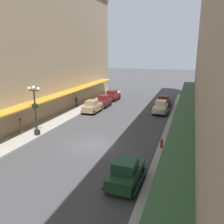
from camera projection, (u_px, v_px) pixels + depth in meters
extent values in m
plane|color=#424244|center=(92.00, 145.00, 22.53)|extent=(200.00, 200.00, 0.00)
cube|color=#A8A59E|center=(26.00, 136.00, 24.83)|extent=(3.00, 60.00, 0.15)
cube|color=#A8A59E|center=(173.00, 155.00, 20.21)|extent=(3.00, 60.00, 0.15)
cube|color=orange|center=(18.00, 108.00, 24.28)|extent=(1.80, 54.00, 0.16)
cube|color=gray|center=(222.00, 28.00, 16.82)|extent=(2.50, 60.00, 20.54)
cube|color=#335933|center=(183.00, 123.00, 19.29)|extent=(1.80, 54.00, 0.16)
cube|color=#997F5B|center=(92.00, 107.00, 34.42)|extent=(1.76, 3.93, 0.80)
cube|color=#997F5B|center=(92.00, 103.00, 34.00)|extent=(1.47, 1.72, 0.70)
cube|color=#8C9EA8|center=(92.00, 103.00, 34.00)|extent=(1.39, 1.69, 0.42)
cube|color=#997F5B|center=(98.00, 104.00, 36.35)|extent=(0.94, 0.38, 0.52)
cube|color=#4C3F2D|center=(87.00, 109.00, 34.80)|extent=(0.30, 3.51, 0.12)
cube|color=#4C3F2D|center=(99.00, 110.00, 34.19)|extent=(0.30, 3.51, 0.12)
cylinder|color=black|center=(91.00, 108.00, 36.02)|extent=(0.23, 0.68, 0.68)
cylinder|color=black|center=(101.00, 109.00, 35.50)|extent=(0.23, 0.68, 0.68)
cylinder|color=black|center=(83.00, 112.00, 33.53)|extent=(0.23, 0.68, 0.68)
cylinder|color=black|center=(94.00, 113.00, 33.01)|extent=(0.23, 0.68, 0.68)
cube|color=beige|center=(160.00, 108.00, 33.93)|extent=(1.77, 3.93, 0.80)
cube|color=beige|center=(161.00, 103.00, 33.97)|extent=(1.47, 1.72, 0.70)
cube|color=#8C9EA8|center=(161.00, 103.00, 33.97)|extent=(1.40, 1.69, 0.42)
cube|color=beige|center=(158.00, 111.00, 31.97)|extent=(0.94, 0.38, 0.52)
cube|color=#6D6856|center=(167.00, 111.00, 33.70)|extent=(0.30, 3.51, 0.12)
cube|color=#6D6856|center=(154.00, 110.00, 34.32)|extent=(0.30, 3.51, 0.12)
cylinder|color=black|center=(165.00, 114.00, 32.52)|extent=(0.23, 0.68, 0.68)
cylinder|color=black|center=(153.00, 113.00, 33.05)|extent=(0.23, 0.68, 0.68)
cylinder|color=black|center=(167.00, 109.00, 35.02)|extent=(0.23, 0.68, 0.68)
cylinder|color=black|center=(156.00, 108.00, 35.54)|extent=(0.23, 0.68, 0.68)
cube|color=#591919|center=(113.00, 96.00, 43.00)|extent=(1.89, 3.98, 0.80)
cube|color=#591919|center=(112.00, 92.00, 42.58)|extent=(1.52, 1.77, 0.70)
cube|color=#8C9EA8|center=(112.00, 92.00, 42.58)|extent=(1.45, 1.73, 0.42)
cube|color=#591919|center=(117.00, 94.00, 44.90)|extent=(0.95, 0.41, 0.52)
cube|color=black|center=(108.00, 98.00, 43.41)|extent=(0.41, 3.52, 0.12)
cube|color=black|center=(117.00, 98.00, 42.74)|extent=(0.41, 3.52, 0.12)
cylinder|color=black|center=(111.00, 97.00, 44.61)|extent=(0.25, 0.69, 0.68)
cylinder|color=black|center=(119.00, 97.00, 44.04)|extent=(0.25, 0.69, 0.68)
cylinder|color=black|center=(106.00, 99.00, 42.15)|extent=(0.25, 0.69, 0.68)
cylinder|color=black|center=(114.00, 100.00, 41.58)|extent=(0.25, 0.69, 0.68)
cube|color=#591919|center=(103.00, 102.00, 38.06)|extent=(1.78, 3.93, 0.80)
cube|color=#591919|center=(103.00, 97.00, 38.11)|extent=(1.47, 1.73, 0.70)
cube|color=#8C9EA8|center=(103.00, 97.00, 38.11)|extent=(1.40, 1.69, 0.42)
cube|color=#591919|center=(98.00, 105.00, 36.08)|extent=(0.94, 0.38, 0.52)
cube|color=black|center=(109.00, 104.00, 37.87)|extent=(0.31, 3.51, 0.12)
cube|color=black|center=(97.00, 104.00, 38.42)|extent=(0.31, 3.51, 0.12)
cylinder|color=black|center=(105.00, 107.00, 36.67)|extent=(0.23, 0.68, 0.68)
cylinder|color=black|center=(95.00, 106.00, 37.13)|extent=(0.23, 0.68, 0.68)
cylinder|color=black|center=(110.00, 103.00, 39.19)|extent=(0.23, 0.68, 0.68)
cylinder|color=black|center=(101.00, 102.00, 39.66)|extent=(0.23, 0.68, 0.68)
cube|color=#193D23|center=(126.00, 174.00, 15.81)|extent=(1.79, 3.94, 0.80)
cube|color=#193D23|center=(125.00, 165.00, 15.39)|extent=(1.48, 1.73, 0.70)
cube|color=#8C9EA8|center=(125.00, 165.00, 15.39)|extent=(1.41, 1.70, 0.42)
cube|color=#193D23|center=(134.00, 160.00, 17.73)|extent=(0.94, 0.38, 0.52)
cube|color=black|center=(113.00, 176.00, 16.20)|extent=(0.32, 3.51, 0.12)
cube|color=black|center=(140.00, 181.00, 15.57)|extent=(0.32, 3.51, 0.12)
cylinder|color=black|center=(121.00, 168.00, 17.41)|extent=(0.24, 0.68, 0.68)
cylinder|color=black|center=(143.00, 172.00, 16.88)|extent=(0.24, 0.68, 0.68)
cylinder|color=black|center=(108.00, 188.00, 14.93)|extent=(0.24, 0.68, 0.68)
cylinder|color=black|center=(132.00, 193.00, 14.40)|extent=(0.24, 0.68, 0.68)
cube|color=#591919|center=(164.00, 102.00, 37.92)|extent=(1.83, 3.96, 0.80)
cube|color=#591919|center=(164.00, 98.00, 37.50)|extent=(1.50, 1.75, 0.70)
cube|color=#8C9EA8|center=(164.00, 98.00, 37.50)|extent=(1.42, 1.71, 0.42)
cube|color=#591919|center=(166.00, 99.00, 39.84)|extent=(0.95, 0.39, 0.52)
cube|color=black|center=(158.00, 104.00, 38.32)|extent=(0.36, 3.52, 0.12)
cube|color=black|center=(170.00, 105.00, 37.67)|extent=(0.36, 3.52, 0.12)
cylinder|color=black|center=(160.00, 103.00, 39.53)|extent=(0.24, 0.69, 0.68)
cylinder|color=black|center=(170.00, 103.00, 38.98)|extent=(0.24, 0.69, 0.68)
cylinder|color=black|center=(157.00, 106.00, 37.05)|extent=(0.24, 0.69, 0.68)
cylinder|color=black|center=(168.00, 107.00, 36.50)|extent=(0.24, 0.69, 0.68)
cube|color=black|center=(37.00, 133.00, 24.85)|extent=(0.44, 0.44, 0.50)
cylinder|color=black|center=(35.00, 111.00, 24.27)|extent=(0.16, 0.16, 4.20)
cube|color=black|center=(34.00, 90.00, 23.75)|extent=(1.10, 0.10, 0.10)
sphere|color=white|center=(29.00, 88.00, 23.87)|extent=(0.32, 0.32, 0.32)
sphere|color=white|center=(38.00, 89.00, 23.53)|extent=(0.32, 0.32, 0.32)
sphere|color=white|center=(34.00, 88.00, 23.68)|extent=(0.36, 0.36, 0.36)
cylinder|color=black|center=(35.00, 106.00, 24.14)|extent=(0.64, 0.18, 0.64)
cylinder|color=silver|center=(36.00, 106.00, 24.24)|extent=(0.56, 0.02, 0.56)
cylinder|color=#B21E19|center=(162.00, 144.00, 21.56)|extent=(0.24, 0.24, 0.70)
sphere|color=#B21E19|center=(162.00, 140.00, 21.47)|extent=(0.20, 0.20, 0.20)
cylinder|color=#2D2D33|center=(77.00, 104.00, 37.48)|extent=(0.24, 0.24, 0.85)
cube|color=#26262D|center=(76.00, 100.00, 37.31)|extent=(0.36, 0.22, 0.56)
sphere|color=tan|center=(76.00, 97.00, 37.21)|extent=(0.22, 0.22, 0.22)
cylinder|color=black|center=(76.00, 96.00, 37.18)|extent=(0.28, 0.28, 0.04)
cylinder|color=#2D2D33|center=(169.00, 173.00, 16.23)|extent=(0.24, 0.24, 0.85)
cube|color=maroon|center=(170.00, 164.00, 16.05)|extent=(0.36, 0.22, 0.56)
sphere|color=tan|center=(170.00, 158.00, 15.95)|extent=(0.22, 0.22, 0.22)
cylinder|color=#4C4238|center=(21.00, 130.00, 25.04)|extent=(0.24, 0.24, 0.85)
cube|color=#8C6647|center=(21.00, 124.00, 24.86)|extent=(0.36, 0.22, 0.56)
sphere|color=brown|center=(20.00, 120.00, 24.76)|extent=(0.22, 0.22, 0.22)
cylinder|color=black|center=(20.00, 119.00, 24.73)|extent=(0.28, 0.28, 0.04)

